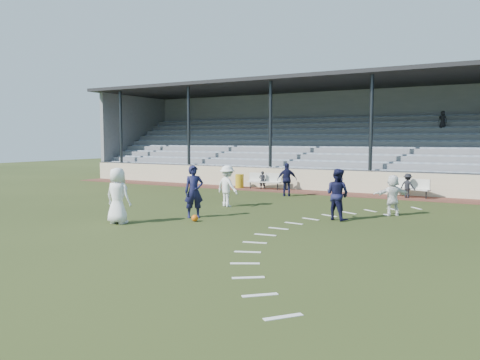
# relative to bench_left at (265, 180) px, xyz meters

# --- Properties ---
(ground) EXTENTS (90.00, 90.00, 0.00)m
(ground) POSITION_rel_bench_left_xyz_m (2.87, -10.63, -0.58)
(ground) COLOR #283315
(ground) RESTS_ON ground
(cinder_track) EXTENTS (34.00, 2.00, 0.02)m
(cinder_track) POSITION_rel_bench_left_xyz_m (2.87, -0.13, -0.57)
(cinder_track) COLOR #502920
(cinder_track) RESTS_ON ground
(retaining_wall) EXTENTS (34.00, 0.18, 1.20)m
(retaining_wall) POSITION_rel_bench_left_xyz_m (2.87, 0.92, 0.02)
(retaining_wall) COLOR beige
(retaining_wall) RESTS_ON ground
(bench_left) EXTENTS (2.03, 0.65, 0.95)m
(bench_left) POSITION_rel_bench_left_xyz_m (0.00, 0.00, 0.00)
(bench_left) COLOR silver
(bench_left) RESTS_ON cinder_track
(bench_right) EXTENTS (2.02, 1.09, 0.95)m
(bench_right) POSITION_rel_bench_left_xyz_m (8.13, 0.15, 0.00)
(bench_right) COLOR silver
(bench_right) RESTS_ON cinder_track
(trash_bin) EXTENTS (0.51, 0.51, 0.82)m
(trash_bin) POSITION_rel_bench_left_xyz_m (-1.66, -0.05, -0.15)
(trash_bin) COLOR gold
(trash_bin) RESTS_ON cinder_track
(football) EXTENTS (0.24, 0.24, 0.24)m
(football) POSITION_rel_bench_left_xyz_m (2.54, -10.87, -0.46)
(football) COLOR #D75E0C
(football) RESTS_ON ground
(player_white_lead) EXTENTS (1.00, 0.69, 1.96)m
(player_white_lead) POSITION_rel_bench_left_xyz_m (0.42, -12.50, 0.40)
(player_white_lead) COLOR white
(player_white_lead) RESTS_ON ground
(player_navy_lead) EXTENTS (0.84, 0.84, 1.97)m
(player_navy_lead) POSITION_rel_bench_left_xyz_m (2.03, -10.18, 0.40)
(player_navy_lead) COLOR #131435
(player_navy_lead) RESTS_ON ground
(player_navy_mid) EXTENTS (1.09, 0.96, 1.88)m
(player_navy_mid) POSITION_rel_bench_left_xyz_m (6.89, -8.05, 0.36)
(player_navy_mid) COLOR #131435
(player_navy_mid) RESTS_ON ground
(player_white_wing) EXTENTS (1.31, 0.99, 1.80)m
(player_white_wing) POSITION_rel_bench_left_xyz_m (1.64, -7.07, 0.31)
(player_white_wing) COLOR white
(player_white_wing) RESTS_ON ground
(player_navy_wing) EXTENTS (1.09, 0.78, 1.72)m
(player_navy_wing) POSITION_rel_bench_left_xyz_m (2.44, -2.35, 0.28)
(player_navy_wing) COLOR #131435
(player_navy_wing) RESTS_ON ground
(player_white_back) EXTENTS (1.41, 1.34, 1.59)m
(player_white_back) POSITION_rel_bench_left_xyz_m (8.46, -6.08, 0.21)
(player_white_back) COLOR white
(player_white_back) RESTS_ON ground
(sub_left_near) EXTENTS (0.45, 0.37, 1.07)m
(sub_left_near) POSITION_rel_bench_left_xyz_m (-0.06, -0.17, -0.03)
(sub_left_near) COLOR black
(sub_left_near) RESTS_ON cinder_track
(sub_left_far) EXTENTS (0.74, 0.54, 1.16)m
(sub_left_far) POSITION_rel_bench_left_xyz_m (1.29, 0.10, 0.02)
(sub_left_far) COLOR black
(sub_left_far) RESTS_ON cinder_track
(sub_right) EXTENTS (0.89, 0.70, 1.22)m
(sub_right) POSITION_rel_bench_left_xyz_m (8.04, -0.18, 0.04)
(sub_right) COLOR black
(sub_right) RESTS_ON cinder_track
(grandstand) EXTENTS (34.60, 9.00, 6.61)m
(grandstand) POSITION_rel_bench_left_xyz_m (2.88, 5.63, 1.62)
(grandstand) COLOR gray
(grandstand) RESTS_ON ground
(penalty_arc) EXTENTS (3.89, 14.63, 0.01)m
(penalty_arc) POSITION_rel_bench_left_xyz_m (6.99, -10.63, -0.58)
(penalty_arc) COLOR silver
(penalty_arc) RESTS_ON ground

